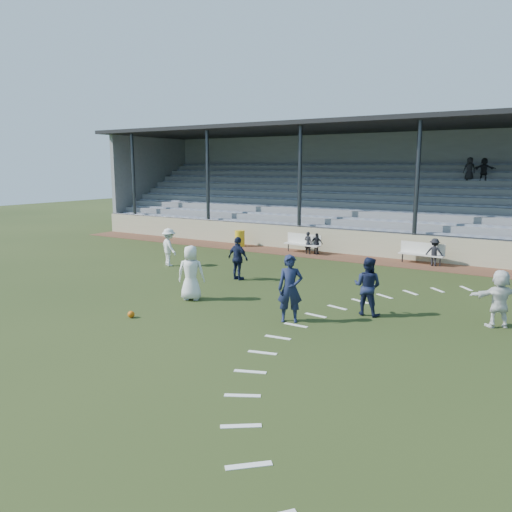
% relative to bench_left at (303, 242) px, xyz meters
% --- Properties ---
extents(ground, '(90.00, 90.00, 0.00)m').
position_rel_bench_left_xyz_m(ground, '(2.25, -10.66, -0.58)').
color(ground, '#253214').
rests_on(ground, ground).
extents(cinder_track, '(34.00, 2.00, 0.02)m').
position_rel_bench_left_xyz_m(cinder_track, '(2.25, -0.16, -0.57)').
color(cinder_track, '#533021').
rests_on(cinder_track, ground).
extents(retaining_wall, '(34.00, 0.18, 1.20)m').
position_rel_bench_left_xyz_m(retaining_wall, '(2.25, 0.89, 0.02)').
color(retaining_wall, '#B4AC8A').
rests_on(retaining_wall, ground).
extents(bench_left, '(2.03, 0.71, 0.95)m').
position_rel_bench_left_xyz_m(bench_left, '(0.00, 0.00, 0.00)').
color(bench_left, silver).
rests_on(bench_left, cinder_track).
extents(bench_right, '(2.03, 0.64, 0.95)m').
position_rel_bench_left_xyz_m(bench_right, '(5.84, 0.19, 0.00)').
color(bench_right, silver).
rests_on(bench_right, cinder_track).
extents(trash_bin, '(0.54, 0.54, 0.86)m').
position_rel_bench_left_xyz_m(trash_bin, '(-3.89, 0.03, -0.13)').
color(trash_bin, gold).
rests_on(trash_bin, cinder_track).
extents(football, '(0.20, 0.20, 0.20)m').
position_rel_bench_left_xyz_m(football, '(0.70, -12.55, -0.48)').
color(football, '#C3580B').
rests_on(football, ground).
extents(player_white_lead, '(1.05, 0.91, 1.81)m').
position_rel_bench_left_xyz_m(player_white_lead, '(0.91, -10.04, 0.32)').
color(player_white_lead, white).
rests_on(player_white_lead, ground).
extents(player_navy_lead, '(0.83, 0.73, 1.91)m').
position_rel_bench_left_xyz_m(player_navy_lead, '(4.79, -10.43, 0.37)').
color(player_navy_lead, '#151C3B').
rests_on(player_navy_lead, ground).
extents(player_navy_mid, '(0.86, 0.68, 1.73)m').
position_rel_bench_left_xyz_m(player_navy_mid, '(6.40, -8.64, 0.28)').
color(player_navy_mid, '#151C3B').
rests_on(player_navy_mid, ground).
extents(player_white_wing, '(1.23, 1.00, 1.66)m').
position_rel_bench_left_xyz_m(player_white_wing, '(-3.55, -6.08, 0.25)').
color(player_white_wing, white).
rests_on(player_white_wing, ground).
extents(player_navy_wing, '(1.04, 0.58, 1.68)m').
position_rel_bench_left_xyz_m(player_navy_wing, '(0.58, -6.79, 0.25)').
color(player_navy_wing, '#151C3B').
rests_on(player_navy_wing, ground).
extents(player_white_back, '(1.52, 1.16, 1.60)m').
position_rel_bench_left_xyz_m(player_white_back, '(9.84, -7.85, 0.22)').
color(player_white_back, white).
rests_on(player_white_back, ground).
extents(sub_left_near, '(0.43, 0.30, 1.12)m').
position_rel_bench_left_xyz_m(sub_left_near, '(0.37, -0.20, -0.01)').
color(sub_left_near, black).
rests_on(sub_left_near, cinder_track).
extents(sub_left_far, '(0.64, 0.33, 1.06)m').
position_rel_bench_left_xyz_m(sub_left_far, '(0.77, -0.05, -0.04)').
color(sub_left_far, black).
rests_on(sub_left_far, cinder_track).
extents(sub_right, '(0.79, 0.46, 1.22)m').
position_rel_bench_left_xyz_m(sub_right, '(6.43, -0.04, 0.04)').
color(sub_right, black).
rests_on(sub_right, cinder_track).
extents(grandstand, '(34.60, 9.00, 6.61)m').
position_rel_bench_left_xyz_m(grandstand, '(2.25, 5.61, 1.62)').
color(grandstand, gray).
rests_on(grandstand, ground).
extents(penalty_arc, '(3.89, 14.63, 0.01)m').
position_rel_bench_left_xyz_m(penalty_arc, '(6.37, -10.66, -0.58)').
color(penalty_arc, white).
rests_on(penalty_arc, ground).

